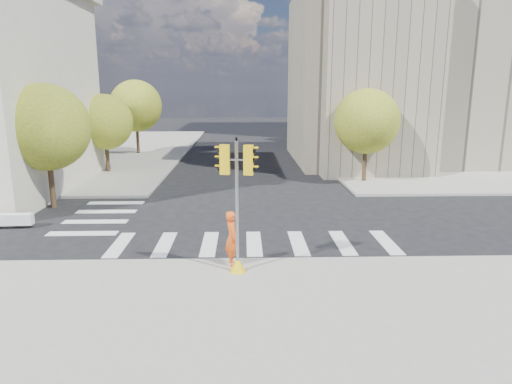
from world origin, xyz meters
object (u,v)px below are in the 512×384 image
(lamp_far, at_px, (325,104))
(photographer, at_px, (232,238))
(lamp_near, at_px, (359,110))
(traffic_signal, at_px, (237,217))

(lamp_far, distance_m, photographer, 33.98)
(photographer, bearing_deg, lamp_near, -40.47)
(lamp_near, distance_m, traffic_signal, 21.27)
(traffic_signal, bearing_deg, lamp_far, 84.58)
(lamp_near, bearing_deg, lamp_far, 90.00)
(lamp_far, relative_size, traffic_signal, 1.81)
(lamp_near, xyz_separation_m, lamp_far, (0.00, 14.00, 0.00))
(lamp_far, xyz_separation_m, traffic_signal, (-8.73, -33.23, -2.53))
(lamp_near, bearing_deg, photographer, -115.63)
(lamp_near, height_order, photographer, lamp_near)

